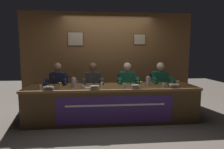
% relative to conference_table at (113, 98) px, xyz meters
% --- Properties ---
extents(ground_plane, '(12.00, 12.00, 0.00)m').
position_rel_conference_table_xyz_m(ground_plane, '(-0.00, 0.12, -0.52)').
color(ground_plane, '#70665B').
extents(wall_back_panelled, '(4.84, 0.14, 2.60)m').
position_rel_conference_table_xyz_m(wall_back_panelled, '(-0.00, 1.48, 0.78)').
color(wall_back_panelled, brown).
rests_on(wall_back_panelled, ground_plane).
extents(conference_table, '(3.64, 0.87, 0.76)m').
position_rel_conference_table_xyz_m(conference_table, '(0.00, 0.00, 0.00)').
color(conference_table, brown).
rests_on(conference_table, ground_plane).
extents(chair_far_left, '(0.44, 0.45, 0.91)m').
position_rel_conference_table_xyz_m(chair_far_left, '(-1.25, 0.74, -0.08)').
color(chair_far_left, black).
rests_on(chair_far_left, ground_plane).
extents(panelist_far_left, '(0.51, 0.48, 1.24)m').
position_rel_conference_table_xyz_m(panelist_far_left, '(-1.25, 0.54, 0.20)').
color(panelist_far_left, black).
rests_on(panelist_far_left, ground_plane).
extents(nameplate_far_left, '(0.18, 0.06, 0.08)m').
position_rel_conference_table_xyz_m(nameplate_far_left, '(-1.26, -0.22, 0.27)').
color(nameplate_far_left, white).
rests_on(nameplate_far_left, conference_table).
extents(juice_glass_far_left, '(0.06, 0.06, 0.12)m').
position_rel_conference_table_xyz_m(juice_glass_far_left, '(-1.07, -0.07, 0.32)').
color(juice_glass_far_left, white).
rests_on(juice_glass_far_left, conference_table).
extents(water_cup_far_left, '(0.06, 0.06, 0.08)m').
position_rel_conference_table_xyz_m(water_cup_far_left, '(-1.46, -0.07, 0.27)').
color(water_cup_far_left, silver).
rests_on(water_cup_far_left, conference_table).
extents(microphone_far_left, '(0.06, 0.17, 0.22)m').
position_rel_conference_table_xyz_m(microphone_far_left, '(-1.24, 0.04, 0.31)').
color(microphone_far_left, black).
rests_on(microphone_far_left, conference_table).
extents(chair_center_left, '(0.44, 0.45, 0.91)m').
position_rel_conference_table_xyz_m(chair_center_left, '(-0.42, 0.74, -0.08)').
color(chair_center_left, black).
rests_on(chair_center_left, ground_plane).
extents(panelist_center_left, '(0.51, 0.48, 1.24)m').
position_rel_conference_table_xyz_m(panelist_center_left, '(-0.42, 0.54, 0.20)').
color(panelist_center_left, black).
rests_on(panelist_center_left, ground_plane).
extents(nameplate_center_left, '(0.18, 0.06, 0.08)m').
position_rel_conference_table_xyz_m(nameplate_center_left, '(-0.38, -0.23, 0.27)').
color(nameplate_center_left, white).
rests_on(nameplate_center_left, conference_table).
extents(juice_glass_center_left, '(0.06, 0.06, 0.12)m').
position_rel_conference_table_xyz_m(juice_glass_center_left, '(-0.23, -0.13, 0.32)').
color(juice_glass_center_left, white).
rests_on(juice_glass_center_left, conference_table).
extents(water_cup_center_left, '(0.06, 0.06, 0.08)m').
position_rel_conference_table_xyz_m(water_cup_center_left, '(-0.62, -0.09, 0.27)').
color(water_cup_center_left, silver).
rests_on(water_cup_center_left, conference_table).
extents(microphone_center_left, '(0.06, 0.17, 0.22)m').
position_rel_conference_table_xyz_m(microphone_center_left, '(-0.40, 0.08, 0.31)').
color(microphone_center_left, black).
rests_on(microphone_center_left, conference_table).
extents(chair_center_right, '(0.44, 0.45, 0.91)m').
position_rel_conference_table_xyz_m(chair_center_right, '(0.42, 0.74, -0.08)').
color(chair_center_right, black).
rests_on(chair_center_right, ground_plane).
extents(panelist_center_right, '(0.51, 0.48, 1.24)m').
position_rel_conference_table_xyz_m(panelist_center_right, '(0.42, 0.54, 0.20)').
color(panelist_center_right, black).
rests_on(panelist_center_right, ground_plane).
extents(nameplate_center_right, '(0.16, 0.06, 0.08)m').
position_rel_conference_table_xyz_m(nameplate_center_right, '(0.45, -0.21, 0.27)').
color(nameplate_center_right, white).
rests_on(nameplate_center_right, conference_table).
extents(juice_glass_center_right, '(0.06, 0.06, 0.12)m').
position_rel_conference_table_xyz_m(juice_glass_center_right, '(0.59, -0.10, 0.32)').
color(juice_glass_center_right, white).
rests_on(juice_glass_center_right, conference_table).
extents(water_cup_center_right, '(0.06, 0.06, 0.08)m').
position_rel_conference_table_xyz_m(water_cup_center_right, '(0.24, -0.07, 0.27)').
color(water_cup_center_right, silver).
rests_on(water_cup_center_right, conference_table).
extents(microphone_center_right, '(0.06, 0.17, 0.22)m').
position_rel_conference_table_xyz_m(microphone_center_right, '(0.42, 0.05, 0.31)').
color(microphone_center_right, black).
rests_on(microphone_center_right, conference_table).
extents(chair_far_right, '(0.44, 0.45, 0.91)m').
position_rel_conference_table_xyz_m(chair_far_right, '(1.25, 0.74, -0.08)').
color(chair_far_right, black).
rests_on(chair_far_right, ground_plane).
extents(panelist_far_right, '(0.51, 0.48, 1.24)m').
position_rel_conference_table_xyz_m(panelist_far_right, '(1.25, 0.54, 0.20)').
color(panelist_far_right, black).
rests_on(panelist_far_right, ground_plane).
extents(nameplate_far_right, '(0.19, 0.06, 0.08)m').
position_rel_conference_table_xyz_m(nameplate_far_right, '(1.26, -0.19, 0.27)').
color(nameplate_far_right, white).
rests_on(nameplate_far_right, conference_table).
extents(juice_glass_far_right, '(0.06, 0.06, 0.12)m').
position_rel_conference_table_xyz_m(juice_glass_far_right, '(1.40, -0.06, 0.32)').
color(juice_glass_far_right, white).
rests_on(juice_glass_far_right, conference_table).
extents(water_cup_far_right, '(0.06, 0.06, 0.08)m').
position_rel_conference_table_xyz_m(water_cup_far_right, '(1.07, -0.10, 0.27)').
color(water_cup_far_right, silver).
rests_on(water_cup_far_right, conference_table).
extents(microphone_far_right, '(0.06, 0.17, 0.22)m').
position_rel_conference_table_xyz_m(microphone_far_right, '(1.24, 0.02, 0.31)').
color(microphone_far_right, black).
rests_on(microphone_far_right, conference_table).
extents(water_pitcher_left_side, '(0.15, 0.10, 0.21)m').
position_rel_conference_table_xyz_m(water_pitcher_left_side, '(-0.82, 0.11, 0.33)').
color(water_pitcher_left_side, silver).
rests_on(water_pitcher_left_side, conference_table).
extents(water_pitcher_right_side, '(0.15, 0.10, 0.21)m').
position_rel_conference_table_xyz_m(water_pitcher_right_side, '(0.82, 0.17, 0.33)').
color(water_pitcher_right_side, silver).
rests_on(water_pitcher_right_side, conference_table).
extents(document_stack_center_left, '(0.23, 0.18, 0.01)m').
position_rel_conference_table_xyz_m(document_stack_center_left, '(-0.48, -0.05, 0.24)').
color(document_stack_center_left, white).
rests_on(document_stack_center_left, conference_table).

